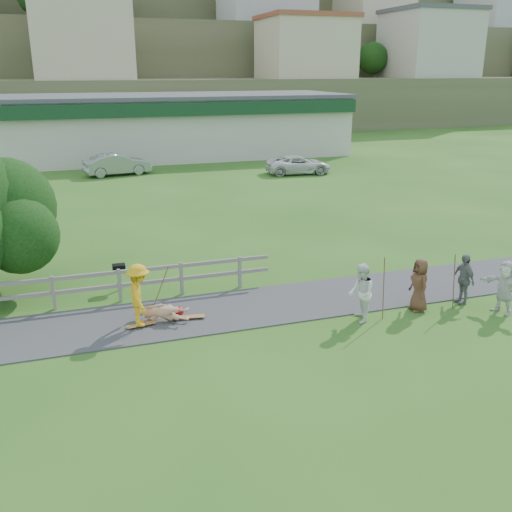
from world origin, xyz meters
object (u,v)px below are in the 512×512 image
object	(u,v)px
spectator_c	(419,285)
car_silver	(117,164)
spectator_a	(361,293)
car_white	(298,165)
spectator_d	(505,287)
bbq	(120,277)
spectator_b	(464,279)
skater_rider	(139,298)
skater_fallen	(161,313)

from	to	relation	value
spectator_c	car_silver	size ratio (longest dim) A/B	0.36
spectator_a	car_white	distance (m)	24.94
spectator_d	bbq	bearing A→B (deg)	-130.42
spectator_b	spectator_d	xyz separation A→B (m)	(0.70, -1.03, 0.02)
skater_rider	spectator_b	bearing A→B (deg)	-96.35
skater_rider	skater_fallen	distance (m)	0.90
spectator_a	skater_rider	bearing A→B (deg)	-87.42
skater_rider	car_silver	xyz separation A→B (m)	(1.75, 25.65, -0.16)
spectator_b	spectator_d	distance (m)	1.25
bbq	spectator_b	bearing A→B (deg)	-22.71
spectator_b	spectator_c	size ratio (longest dim) A/B	0.98
skater_fallen	spectator_d	bearing A→B (deg)	-77.70
car_silver	spectator_b	bearing A→B (deg)	-173.64
spectator_d	spectator_b	bearing A→B (deg)	-159.25
car_white	car_silver	bearing A→B (deg)	79.13
bbq	spectator_c	bearing A→B (deg)	-27.01
spectator_b	car_silver	world-z (taller)	spectator_b
skater_rider	spectator_b	distance (m)	10.05
spectator_c	bbq	bearing A→B (deg)	-113.09
car_silver	spectator_a	bearing A→B (deg)	178.77
skater_fallen	spectator_d	size ratio (longest dim) A/B	0.98
spectator_a	car_white	bearing A→B (deg)	178.52
car_white	bbq	size ratio (longest dim) A/B	5.07
skater_rider	spectator_a	bearing A→B (deg)	-102.76
bbq	skater_fallen	bearing A→B (deg)	-72.12
spectator_b	skater_rider	bearing A→B (deg)	-96.40
spectator_c	bbq	world-z (taller)	spectator_c
spectator_a	car_silver	bearing A→B (deg)	-153.94
spectator_a	spectator_c	bearing A→B (deg)	110.95
car_white	bbq	world-z (taller)	car_white
spectator_b	spectator_c	distance (m)	1.66
spectator_a	spectator_c	size ratio (longest dim) A/B	1.06
spectator_d	bbq	xyz separation A→B (m)	(-10.92, 5.59, -0.38)
spectator_a	spectator_c	world-z (taller)	spectator_a
skater_fallen	car_silver	size ratio (longest dim) A/B	0.36
car_silver	bbq	xyz separation A→B (m)	(-2.02, -22.44, -0.30)
skater_fallen	car_silver	distance (m)	25.49
spectator_c	car_white	world-z (taller)	spectator_c
spectator_b	car_white	size ratio (longest dim) A/B	0.35
spectator_c	car_silver	bearing A→B (deg)	-161.16
car_silver	car_white	world-z (taller)	car_silver
spectator_d	car_white	bearing A→B (deg)	158.88
spectator_b	car_white	world-z (taller)	spectator_b
skater_fallen	car_silver	bearing A→B (deg)	24.20
skater_fallen	spectator_a	distance (m)	5.89
spectator_a	bbq	distance (m)	8.06
spectator_c	car_silver	xyz separation A→B (m)	(-6.54, 27.06, -0.08)
skater_rider	spectator_c	size ratio (longest dim) A/B	1.09
skater_rider	car_white	bearing A→B (deg)	-30.94
car_silver	bbq	size ratio (longest dim) A/B	5.02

